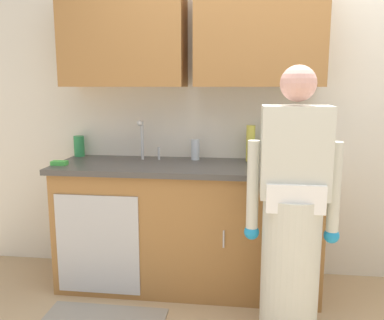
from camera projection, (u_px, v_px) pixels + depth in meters
kitchen_wall_with_uppers at (246, 90)px, 3.13m from camera, size 4.80×0.44×2.70m
counter_cabinet at (187, 228)px, 3.08m from camera, size 1.90×0.62×0.90m
countertop at (188, 167)px, 3.00m from camera, size 1.96×0.66×0.04m
sink at (143, 165)px, 3.04m from camera, size 0.50×0.36×0.35m
person_at_sink at (292, 228)px, 2.37m from camera, size 0.55×0.34×1.62m
bottle_dish_liquid at (195, 150)px, 3.16m from camera, size 0.06×0.06×0.16m
bottle_cleaner_spray at (298, 143)px, 3.08m from camera, size 0.06×0.06×0.28m
bottle_water_short at (79, 146)px, 3.32m from camera, size 0.08×0.08×0.17m
bottle_soap at (267, 147)px, 3.06m from camera, size 0.07×0.07×0.22m
bottle_water_tall at (250, 143)px, 3.09m from camera, size 0.07×0.07×0.27m
cup_by_sink at (271, 160)px, 2.94m from camera, size 0.08×0.08×0.09m
sponge at (59, 163)px, 2.96m from camera, size 0.11×0.07×0.03m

